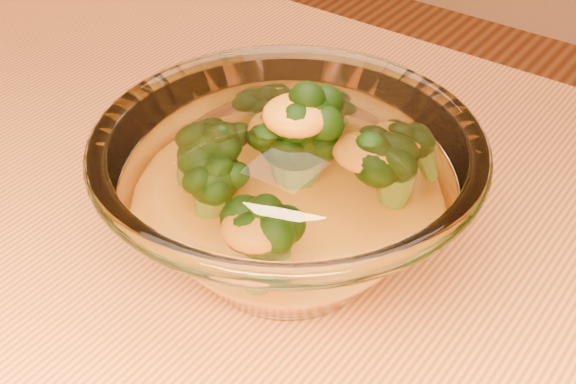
# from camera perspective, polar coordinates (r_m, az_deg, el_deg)

# --- Properties ---
(glass_bowl) EXTENTS (0.24, 0.24, 0.11)m
(glass_bowl) POSITION_cam_1_polar(r_m,az_deg,el_deg) (0.51, 0.00, -0.47)
(glass_bowl) COLOR white
(glass_bowl) RESTS_ON table
(cheese_sauce) EXTENTS (0.14, 0.14, 0.04)m
(cheese_sauce) POSITION_cam_1_polar(r_m,az_deg,el_deg) (0.52, -0.00, -2.43)
(cheese_sauce) COLOR orange
(cheese_sauce) RESTS_ON glass_bowl
(broccoli_heap) EXTENTS (0.15, 0.17, 0.09)m
(broccoli_heap) POSITION_cam_1_polar(r_m,az_deg,el_deg) (0.51, 0.57, 2.22)
(broccoli_heap) COLOR black
(broccoli_heap) RESTS_ON cheese_sauce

